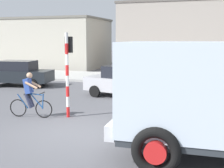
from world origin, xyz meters
TOP-DOWN VIEW (x-y plane):
  - ground_plane at (0.00, 0.00)m, footprint 120.00×120.00m
  - sidewalk_far at (0.00, 12.61)m, footprint 80.00×5.00m
  - cyclist at (-2.32, 1.01)m, footprint 1.72×0.53m
  - traffic_light_pole at (-0.97, 1.56)m, footprint 0.24×0.43m
  - car_white_mid at (0.02, 5.97)m, footprint 4.29×2.60m
  - car_far_side at (-7.29, 7.35)m, footprint 4.20×2.29m
  - building_corner_left at (-11.62, 19.60)m, footprint 10.74×7.32m
  - building_mid_block at (1.62, 18.97)m, footprint 10.83×5.55m

SIDE VIEW (x-z plane):
  - ground_plane at x=0.00m, z-range 0.00..0.00m
  - sidewalk_far at x=0.00m, z-range 0.00..0.16m
  - car_white_mid at x=0.02m, z-range 0.02..1.62m
  - car_far_side at x=-7.29m, z-range 0.02..1.62m
  - cyclist at x=-2.32m, z-range 0.00..1.72m
  - traffic_light_pole at x=-0.97m, z-range 0.47..3.67m
  - building_corner_left at x=-11.62m, z-range 0.00..5.01m
  - building_mid_block at x=1.62m, z-range 0.00..6.14m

